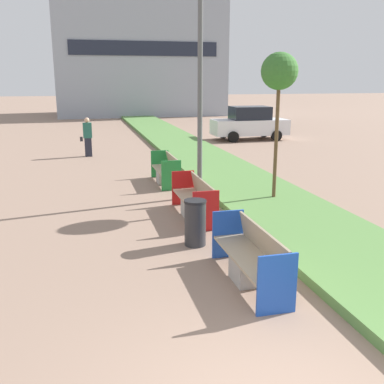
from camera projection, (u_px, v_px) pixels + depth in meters
The scene contains 10 objects.
planter_grass_strip at pixel (222, 171), 16.38m from camera, with size 2.80×120.00×0.18m.
building_backdrop at pixel (138, 57), 42.40m from camera, with size 15.08×8.98×10.62m.
bench_blue_frame at pixel (251, 261), 7.63m from camera, with size 0.65×2.30×0.94m.
bench_red_frame at pixel (195, 202), 11.27m from camera, with size 0.65×2.36×0.94m.
bench_green_frame at pixel (166, 172), 14.85m from camera, with size 0.65×2.08×0.94m.
litter_bin at pixel (195, 223), 9.29m from camera, with size 0.46×0.46×0.97m.
street_lamp_post at pixel (200, 37), 12.11m from camera, with size 0.24×0.44×8.16m.
sapling_tree_near at pixel (279, 74), 11.71m from camera, with size 0.97×0.97×4.06m.
pedestrian_walking at pixel (88, 137), 19.82m from camera, with size 0.53×0.24×1.72m.
parked_car_distant at pixel (250, 123), 25.25m from camera, with size 4.25×2.00×1.86m.
Camera 1 is at (-1.75, -3.32, 3.39)m, focal length 42.00 mm.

